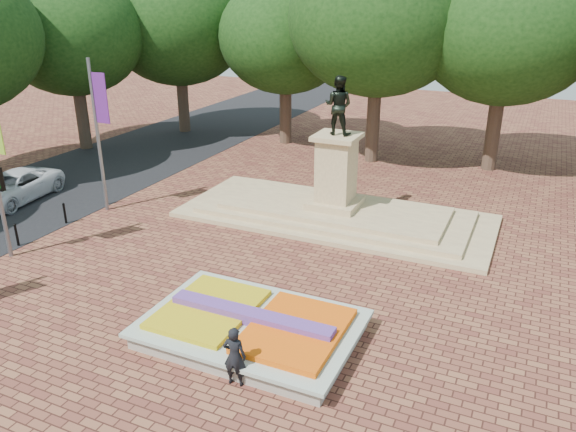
# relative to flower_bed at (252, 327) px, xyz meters

# --- Properties ---
(ground) EXTENTS (90.00, 90.00, 0.00)m
(ground) POSITION_rel_flower_bed_xyz_m (-1.03, 2.00, -0.38)
(ground) COLOR brown
(ground) RESTS_ON ground
(asphalt_street) EXTENTS (9.00, 90.00, 0.02)m
(asphalt_street) POSITION_rel_flower_bed_xyz_m (-16.03, 7.00, -0.37)
(asphalt_street) COLOR black
(asphalt_street) RESTS_ON ground
(flower_bed) EXTENTS (6.30, 4.30, 0.91)m
(flower_bed) POSITION_rel_flower_bed_xyz_m (0.00, 0.00, 0.00)
(flower_bed) COLOR gray
(flower_bed) RESTS_ON ground
(monument) EXTENTS (14.00, 6.00, 6.40)m
(monument) POSITION_rel_flower_bed_xyz_m (-1.03, 10.00, 0.50)
(monument) COLOR tan
(monument) RESTS_ON ground
(tree_row_back) EXTENTS (44.80, 8.80, 10.43)m
(tree_row_back) POSITION_rel_flower_bed_xyz_m (1.31, 20.00, 6.29)
(tree_row_back) COLOR #3C2820
(tree_row_back) RESTS_ON ground
(van) EXTENTS (3.04, 5.46, 1.44)m
(van) POSITION_rel_flower_bed_xyz_m (-16.14, 5.53, 0.34)
(van) COLOR silver
(van) RESTS_ON ground
(pedestrian) EXTENTS (0.68, 0.50, 1.73)m
(pedestrian) POSITION_rel_flower_bed_xyz_m (0.59, -2.05, 0.49)
(pedestrian) COLOR black
(pedestrian) RESTS_ON ground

